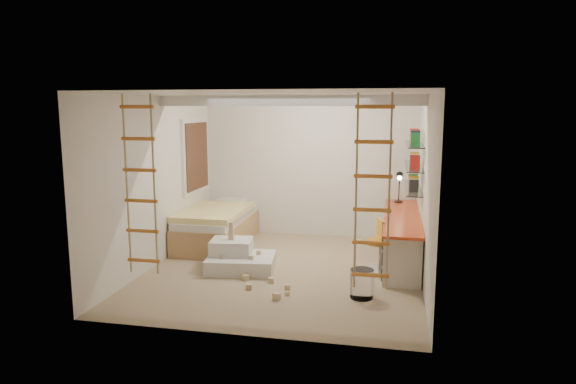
% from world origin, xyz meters
% --- Properties ---
extents(floor, '(4.50, 4.50, 0.00)m').
position_xyz_m(floor, '(0.00, 0.00, 0.00)').
color(floor, tan).
rests_on(floor, ground).
extents(ceiling_beam, '(4.00, 0.18, 0.16)m').
position_xyz_m(ceiling_beam, '(0.00, 0.30, 2.52)').
color(ceiling_beam, white).
rests_on(ceiling_beam, ceiling).
extents(window_frame, '(0.06, 1.15, 1.35)m').
position_xyz_m(window_frame, '(-1.97, 1.50, 1.55)').
color(window_frame, white).
rests_on(window_frame, wall_left).
extents(window_blind, '(0.02, 1.00, 1.20)m').
position_xyz_m(window_blind, '(-1.93, 1.50, 1.55)').
color(window_blind, '#4C2D1E').
rests_on(window_blind, window_frame).
extents(rope_ladder_left, '(0.41, 0.04, 2.13)m').
position_xyz_m(rope_ladder_left, '(-1.35, -1.75, 1.52)').
color(rope_ladder_left, '#C47521').
rests_on(rope_ladder_left, ceiling).
extents(rope_ladder_right, '(0.41, 0.04, 2.13)m').
position_xyz_m(rope_ladder_right, '(1.35, -1.75, 1.52)').
color(rope_ladder_right, orange).
rests_on(rope_ladder_right, ceiling).
extents(waste_bin, '(0.30, 0.30, 0.38)m').
position_xyz_m(waste_bin, '(1.21, -0.88, 0.19)').
color(waste_bin, white).
rests_on(waste_bin, floor).
extents(desk, '(0.56, 2.80, 0.75)m').
position_xyz_m(desk, '(1.72, 0.86, 0.40)').
color(desk, red).
rests_on(desk, floor).
extents(shelves, '(0.25, 1.80, 0.71)m').
position_xyz_m(shelves, '(1.87, 1.13, 1.50)').
color(shelves, white).
rests_on(shelves, wall_right).
extents(bed, '(1.02, 2.00, 0.69)m').
position_xyz_m(bed, '(-1.48, 1.23, 0.33)').
color(bed, '#AD7F51').
rests_on(bed, floor).
extents(task_lamp, '(0.14, 0.36, 0.57)m').
position_xyz_m(task_lamp, '(1.67, 1.82, 1.14)').
color(task_lamp, black).
rests_on(task_lamp, desk).
extents(swivel_chair, '(0.58, 0.58, 0.79)m').
position_xyz_m(swivel_chair, '(1.40, 0.26, 0.29)').
color(swivel_chair, orange).
rests_on(swivel_chair, floor).
extents(play_platform, '(1.09, 0.90, 0.44)m').
position_xyz_m(play_platform, '(-0.69, -0.07, 0.17)').
color(play_platform, silver).
rests_on(play_platform, floor).
extents(toy_blocks, '(1.20, 1.25, 0.71)m').
position_xyz_m(toy_blocks, '(-0.37, -0.45, 0.24)').
color(toy_blocks, '#CCB284').
rests_on(toy_blocks, floor).
extents(books, '(0.14, 0.64, 0.92)m').
position_xyz_m(books, '(1.87, 1.13, 1.60)').
color(books, '#262626').
rests_on(books, shelves).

